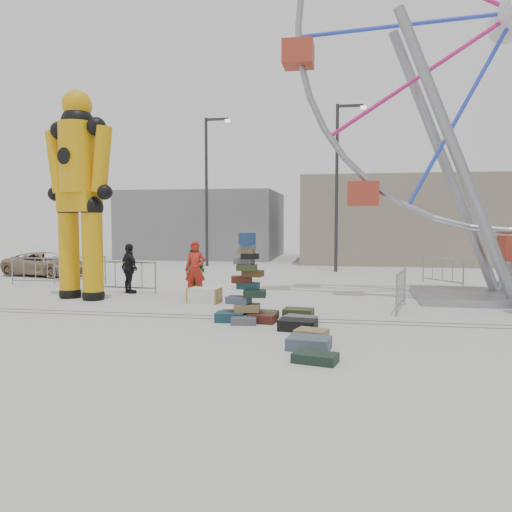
% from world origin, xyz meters
% --- Properties ---
extents(ground, '(90.00, 90.00, 0.00)m').
position_xyz_m(ground, '(0.00, 0.00, 0.00)').
color(ground, '#9E9E99').
rests_on(ground, ground).
extents(track_line_near, '(40.00, 0.04, 0.01)m').
position_xyz_m(track_line_near, '(0.00, 0.60, 0.00)').
color(track_line_near, '#47443F').
rests_on(track_line_near, ground).
extents(track_line_far, '(40.00, 0.04, 0.01)m').
position_xyz_m(track_line_far, '(0.00, 1.00, 0.00)').
color(track_line_far, '#47443F').
rests_on(track_line_far, ground).
extents(building_right, '(12.00, 8.00, 5.00)m').
position_xyz_m(building_right, '(7.00, 20.00, 2.50)').
color(building_right, gray).
rests_on(building_right, ground).
extents(building_left, '(10.00, 8.00, 4.40)m').
position_xyz_m(building_left, '(-6.00, 22.00, 2.20)').
color(building_left, gray).
rests_on(building_left, ground).
extents(lamp_post_right, '(1.41, 0.25, 8.00)m').
position_xyz_m(lamp_post_right, '(3.09, 13.00, 4.48)').
color(lamp_post_right, '#2D2D30').
rests_on(lamp_post_right, ground).
extents(lamp_post_left, '(1.41, 0.25, 8.00)m').
position_xyz_m(lamp_post_left, '(-3.91, 15.00, 4.48)').
color(lamp_post_left, '#2D2D30').
rests_on(lamp_post_left, ground).
extents(suitcase_tower, '(1.52, 1.36, 2.17)m').
position_xyz_m(suitcase_tower, '(0.95, 0.54, 0.61)').
color(suitcase_tower, '#193E4B').
rests_on(suitcase_tower, ground).
extents(crash_test_dummy, '(2.65, 1.19, 6.68)m').
position_xyz_m(crash_test_dummy, '(-4.86, 3.09, 3.52)').
color(crash_test_dummy, black).
rests_on(crash_test_dummy, ground).
extents(steamer_trunk, '(1.01, 0.67, 0.44)m').
position_xyz_m(steamer_trunk, '(-0.81, 2.98, 0.22)').
color(steamer_trunk, silver).
rests_on(steamer_trunk, ground).
extents(row_case_0, '(0.80, 0.60, 0.21)m').
position_xyz_m(row_case_0, '(2.15, 1.28, 0.10)').
color(row_case_0, '#323C1E').
rests_on(row_case_0, ground).
extents(row_case_1, '(0.88, 0.72, 0.18)m').
position_xyz_m(row_case_1, '(2.25, 0.42, 0.09)').
color(row_case_1, '#585960').
rests_on(row_case_1, ground).
extents(row_case_2, '(0.90, 0.65, 0.25)m').
position_xyz_m(row_case_2, '(2.28, -0.36, 0.12)').
color(row_case_2, black).
rests_on(row_case_2, ground).
extents(row_case_3, '(0.75, 0.66, 0.22)m').
position_xyz_m(row_case_3, '(2.62, -1.20, 0.11)').
color(row_case_3, olive).
rests_on(row_case_3, ground).
extents(row_case_4, '(0.88, 0.69, 0.24)m').
position_xyz_m(row_case_4, '(2.62, -1.98, 0.12)').
color(row_case_4, '#465565').
rests_on(row_case_4, ground).
extents(row_case_5, '(0.84, 0.62, 0.17)m').
position_xyz_m(row_case_5, '(2.79, -2.86, 0.08)').
color(row_case_5, '#192D21').
rests_on(row_case_5, ground).
extents(barricade_dummy_a, '(2.00, 0.13, 1.10)m').
position_xyz_m(barricade_dummy_a, '(-8.27, 5.87, 0.55)').
color(barricade_dummy_a, gray).
rests_on(barricade_dummy_a, ground).
extents(barricade_dummy_b, '(1.99, 0.45, 1.10)m').
position_xyz_m(barricade_dummy_b, '(-6.87, 6.62, 0.55)').
color(barricade_dummy_b, gray).
rests_on(barricade_dummy_b, ground).
extents(barricade_dummy_c, '(2.00, 0.23, 1.10)m').
position_xyz_m(barricade_dummy_c, '(-3.95, 4.61, 0.55)').
color(barricade_dummy_c, gray).
rests_on(barricade_dummy_c, ground).
extents(barricade_wheel_front, '(0.54, 1.97, 1.10)m').
position_xyz_m(barricade_wheel_front, '(4.86, 2.69, 0.55)').
color(barricade_wheel_front, gray).
rests_on(barricade_wheel_front, ground).
extents(barricade_wheel_back, '(1.23, 1.70, 1.10)m').
position_xyz_m(barricade_wheel_back, '(7.07, 8.52, 0.55)').
color(barricade_wheel_back, gray).
rests_on(barricade_wheel_back, ground).
extents(pedestrian_red, '(0.69, 0.48, 1.82)m').
position_xyz_m(pedestrian_red, '(-1.35, 3.86, 0.91)').
color(pedestrian_red, '#A92218').
rests_on(pedestrian_red, ground).
extents(pedestrian_green, '(0.94, 0.85, 1.58)m').
position_xyz_m(pedestrian_green, '(-1.44, 4.18, 0.79)').
color(pedestrian_green, '#186224').
rests_on(pedestrian_green, ground).
extents(pedestrian_black, '(1.03, 0.96, 1.70)m').
position_xyz_m(pedestrian_black, '(-3.85, 4.47, 0.85)').
color(pedestrian_black, black).
rests_on(pedestrian_black, ground).
extents(parked_suv, '(4.10, 2.48, 1.06)m').
position_xyz_m(parked_suv, '(-9.86, 8.98, 0.53)').
color(parked_suv, '#947F5F').
rests_on(parked_suv, ground).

